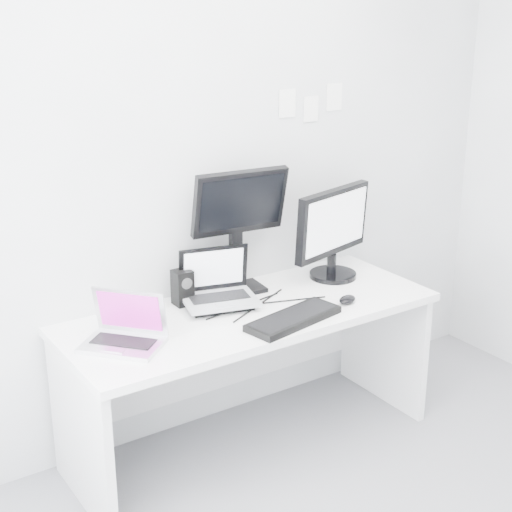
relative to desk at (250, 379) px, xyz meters
name	(u,v)px	position (x,y,z in m)	size (l,w,h in m)	color
back_wall	(210,167)	(0.00, 0.35, 0.99)	(3.60, 3.60, 0.00)	silver
desk	(250,379)	(0.00, 0.00, 0.00)	(1.80, 0.70, 0.73)	white
macbook	(121,321)	(-0.67, -0.04, 0.49)	(0.33, 0.24, 0.24)	silver
speaker	(183,288)	(-0.23, 0.23, 0.45)	(0.09, 0.09, 0.17)	black
dell_laptop	(220,280)	(-0.10, 0.10, 0.51)	(0.34, 0.26, 0.28)	#A5A7AC
rear_monitor	(238,230)	(0.08, 0.23, 0.69)	(0.47, 0.17, 0.64)	black
samsung_monitor	(334,232)	(0.60, 0.12, 0.61)	(0.54, 0.25, 0.49)	black
keyboard	(293,319)	(0.09, -0.23, 0.38)	(0.48, 0.17, 0.03)	black
mouse	(347,300)	(0.43, -0.19, 0.38)	(0.11, 0.07, 0.03)	black
wall_note_0	(287,103)	(0.45, 0.34, 1.26)	(0.10, 0.00, 0.14)	white
wall_note_1	(311,109)	(0.60, 0.34, 1.22)	(0.09, 0.00, 0.13)	white
wall_note_2	(334,97)	(0.75, 0.34, 1.26)	(0.10, 0.00, 0.14)	white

